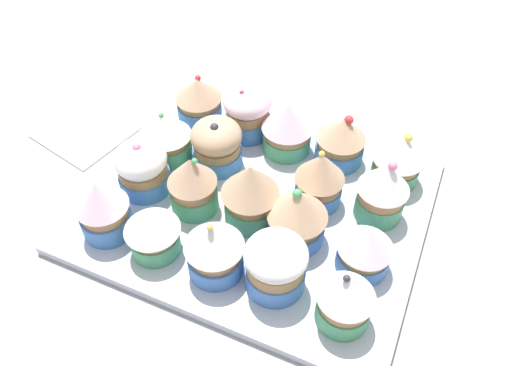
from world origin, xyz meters
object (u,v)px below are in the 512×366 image
at_px(cupcake_7, 250,192).
at_px(cupcake_13, 383,189).
at_px(cupcake_6, 192,183).
at_px(cupcake_9, 365,248).
at_px(cupcake_12, 320,178).
at_px(cupcake_14, 199,99).
at_px(cupcake_2, 211,245).
at_px(cupcake_10, 167,136).
at_px(baking_tray, 256,203).
at_px(cupcake_1, 152,228).
at_px(cupcake_11, 217,144).
at_px(cupcake_4, 346,298).
at_px(cupcake_5, 142,167).
at_px(cupcake_17, 341,140).
at_px(napkin, 98,123).
at_px(cupcake_18, 398,158).
at_px(cupcake_0, 102,207).
at_px(cupcake_8, 297,215).
at_px(cupcake_16, 284,126).
at_px(cupcake_3, 276,264).
at_px(cupcake_15, 247,111).

xyz_separation_m(cupcake_7, cupcake_13, (0.13, 0.06, -0.00)).
relative_size(cupcake_6, cupcake_9, 1.28).
xyz_separation_m(cupcake_12, cupcake_13, (0.07, 0.01, 0.00)).
distance_m(cupcake_12, cupcake_14, 0.21).
height_order(cupcake_2, cupcake_10, cupcake_2).
xyz_separation_m(baking_tray, cupcake_12, (0.07, 0.03, 0.04)).
distance_m(cupcake_1, cupcake_11, 0.14).
relative_size(cupcake_7, cupcake_11, 1.20).
bearing_deg(cupcake_12, baking_tray, -155.78).
bearing_deg(cupcake_4, cupcake_5, 164.96).
relative_size(baking_tray, cupcake_5, 5.40).
xyz_separation_m(cupcake_17, napkin, (-0.33, -0.06, -0.04)).
height_order(cupcake_1, cupcake_9, cupcake_1).
relative_size(cupcake_1, cupcake_7, 0.82).
height_order(cupcake_6, cupcake_18, cupcake_6).
height_order(cupcake_0, cupcake_10, cupcake_0).
xyz_separation_m(cupcake_8, cupcake_18, (0.08, 0.13, -0.00)).
distance_m(cupcake_12, cupcake_16, 0.10).
bearing_deg(cupcake_3, cupcake_7, 130.34).
bearing_deg(cupcake_11, cupcake_12, -3.43).
bearing_deg(cupcake_2, cupcake_8, 47.95).
relative_size(cupcake_14, cupcake_17, 0.97).
relative_size(cupcake_6, cupcake_14, 1.17).
height_order(cupcake_17, napkin, cupcake_17).
bearing_deg(cupcake_5, cupcake_11, 49.33).
height_order(cupcake_0, cupcake_8, cupcake_8).
relative_size(cupcake_4, cupcake_16, 1.06).
distance_m(cupcake_7, cupcake_12, 0.08).
distance_m(cupcake_1, cupcake_14, 0.22).
distance_m(cupcake_14, cupcake_18, 0.27).
bearing_deg(cupcake_18, cupcake_17, 174.91).
distance_m(cupcake_7, cupcake_11, 0.10).
distance_m(cupcake_8, cupcake_16, 0.14).
bearing_deg(cupcake_2, cupcake_0, -179.17).
height_order(cupcake_2, cupcake_14, cupcake_2).
distance_m(cupcake_17, cupcake_18, 0.07).
bearing_deg(cupcake_13, cupcake_0, -151.92).
bearing_deg(napkin, cupcake_14, 23.84).
xyz_separation_m(cupcake_6, cupcake_7, (0.07, 0.01, 0.01)).
bearing_deg(cupcake_2, cupcake_12, 62.49).
bearing_deg(cupcake_3, cupcake_5, 162.24).
relative_size(cupcake_5, cupcake_16, 1.01).
xyz_separation_m(cupcake_11, cupcake_18, (0.21, 0.06, 0.00)).
relative_size(cupcake_7, cupcake_9, 1.37).
bearing_deg(cupcake_7, cupcake_17, 64.79).
height_order(cupcake_3, cupcake_4, cupcake_4).
relative_size(cupcake_1, cupcake_5, 0.95).
bearing_deg(cupcake_6, cupcake_18, 33.95).
distance_m(baking_tray, cupcake_10, 0.14).
bearing_deg(cupcake_11, cupcake_15, 82.04).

